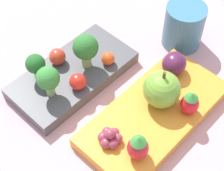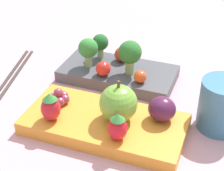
{
  "view_description": "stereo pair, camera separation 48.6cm",
  "coord_description": "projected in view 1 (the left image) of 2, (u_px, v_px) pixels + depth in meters",
  "views": [
    {
      "loc": [
        -0.26,
        -0.2,
        0.46
      ],
      "look_at": [
        0.01,
        -0.0,
        0.03
      ],
      "focal_mm": 60.0,
      "sensor_mm": 36.0,
      "label": 1
    },
    {
      "loc": [
        0.11,
        -0.48,
        0.34
      ],
      "look_at": [
        0.01,
        -0.0,
        0.03
      ],
      "focal_mm": 60.0,
      "sensor_mm": 36.0,
      "label": 2
    }
  ],
  "objects": [
    {
      "name": "cherry_tomato_0",
      "position": [
        108.0,
        59.0,
        0.57
      ],
      "size": [
        0.02,
        0.02,
        0.02
      ],
      "color": "#DB4C1E",
      "rests_on": "bento_box_savoury"
    },
    {
      "name": "broccoli_floret_2",
      "position": [
        35.0,
        65.0,
        0.54
      ],
      "size": [
        0.03,
        0.03,
        0.04
      ],
      "color": "#93B770",
      "rests_on": "bento_box_savoury"
    },
    {
      "name": "apple",
      "position": [
        162.0,
        89.0,
        0.52
      ],
      "size": [
        0.05,
        0.05,
        0.06
      ],
      "color": "#70A838",
      "rests_on": "bento_box_fruit"
    },
    {
      "name": "plum",
      "position": [
        174.0,
        64.0,
        0.56
      ],
      "size": [
        0.04,
        0.04,
        0.04
      ],
      "color": "#511E42",
      "rests_on": "bento_box_fruit"
    },
    {
      "name": "strawberry_1",
      "position": [
        190.0,
        103.0,
        0.51
      ],
      "size": [
        0.03,
        0.03,
        0.04
      ],
      "color": "red",
      "rests_on": "bento_box_fruit"
    },
    {
      "name": "strawberry_0",
      "position": [
        138.0,
        147.0,
        0.47
      ],
      "size": [
        0.03,
        0.03,
        0.04
      ],
      "color": "red",
      "rests_on": "bento_box_fruit"
    },
    {
      "name": "broccoli_floret_1",
      "position": [
        48.0,
        79.0,
        0.52
      ],
      "size": [
        0.03,
        0.03,
        0.05
      ],
      "color": "#93B770",
      "rests_on": "bento_box_savoury"
    },
    {
      "name": "drinking_cup",
      "position": [
        184.0,
        26.0,
        0.61
      ],
      "size": [
        0.06,
        0.06,
        0.07
      ],
      "color": "teal",
      "rests_on": "ground_plane"
    },
    {
      "name": "cherry_tomato_2",
      "position": [
        78.0,
        82.0,
        0.54
      ],
      "size": [
        0.03,
        0.03,
        0.03
      ],
      "color": "red",
      "rests_on": "bento_box_savoury"
    },
    {
      "name": "grape_cluster",
      "position": [
        110.0,
        137.0,
        0.49
      ],
      "size": [
        0.03,
        0.03,
        0.02
      ],
      "color": "#93384C",
      "rests_on": "bento_box_fruit"
    },
    {
      "name": "ground_plane",
      "position": [
        109.0,
        99.0,
        0.56
      ],
      "size": [
        4.0,
        4.0,
        0.0
      ],
      "primitive_type": "plane",
      "color": "#C6939E"
    },
    {
      "name": "broccoli_floret_0",
      "position": [
        86.0,
        48.0,
        0.55
      ],
      "size": [
        0.04,
        0.04,
        0.06
      ],
      "color": "#93B770",
      "rests_on": "bento_box_savoury"
    },
    {
      "name": "bento_box_savoury",
      "position": [
        73.0,
        75.0,
        0.58
      ],
      "size": [
        0.21,
        0.12,
        0.02
      ],
      "color": "#4C4C51",
      "rests_on": "ground_plane"
    },
    {
      "name": "bento_box_fruit",
      "position": [
        154.0,
        115.0,
        0.53
      ],
      "size": [
        0.24,
        0.14,
        0.02
      ],
      "color": "orange",
      "rests_on": "ground_plane"
    },
    {
      "name": "cherry_tomato_1",
      "position": [
        57.0,
        57.0,
        0.57
      ],
      "size": [
        0.03,
        0.03,
        0.03
      ],
      "color": "red",
      "rests_on": "bento_box_savoury"
    }
  ]
}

